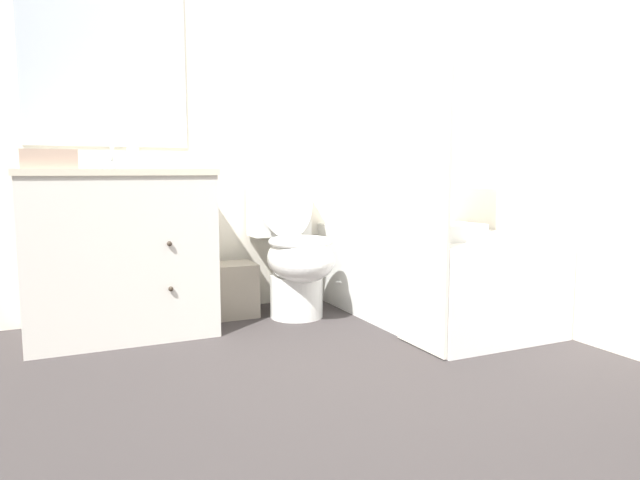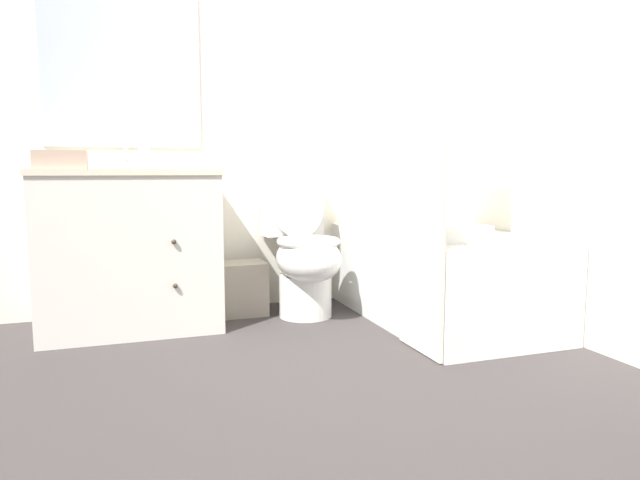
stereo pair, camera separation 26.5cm
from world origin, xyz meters
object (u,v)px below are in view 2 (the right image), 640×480
Objects in this scene: bath_towel_folded at (451,233)px; hand_towel_folded at (60,160)px; wastebasket at (241,288)px; toilet at (303,251)px; vanity_cabinet at (130,247)px; tissue_box at (145,160)px; bathtub at (439,276)px; sink_faucet at (126,163)px.

hand_towel_folded is at bearing 161.59° from bath_towel_folded.
toilet is at bearing -21.89° from wastebasket.
bath_towel_folded is at bearing -28.11° from vanity_cabinet.
vanity_cabinet is 6.04× the size of tissue_box.
tissue_box is at bearing 26.94° from vanity_cabinet.
hand_towel_folded is 1.84m from bath_towel_folded.
wastebasket is (-1.00, 0.47, -0.09)m from bathtub.
sink_faucet is 1.75m from bath_towel_folded.
hand_towel_folded reaches higher than wastebasket.
wastebasket is (0.59, 0.08, -0.27)m from vanity_cabinet.
toilet is 0.76m from bathtub.
toilet is 1.32m from hand_towel_folded.
bath_towel_folded is (1.43, -0.96, -0.34)m from sink_faucet.
bath_towel_folded is (1.43, -0.76, 0.10)m from vanity_cabinet.
wastebasket is (0.59, -0.11, -0.71)m from sink_faucet.
wastebasket is 0.92× the size of bath_towel_folded.
toilet is at bearing -14.75° from sink_faucet.
sink_faucet is 1.07m from toilet.
tissue_box reaches higher than bath_towel_folded.
vanity_cabinet is at bearing -171.96° from wastebasket.
toilet is 2.89× the size of wastebasket.
vanity_cabinet is 1.65m from bathtub.
tissue_box is 0.45m from hand_towel_folded.
hand_towel_folded is 0.71× the size of bath_towel_folded.
tissue_box is at bearing 31.85° from hand_towel_folded.
vanity_cabinet is at bearing -90.00° from sink_faucet.
bathtub is 1.11m from wastebasket.
hand_towel_folded reaches higher than bathtub.
vanity_cabinet is 0.46m from tissue_box.
tissue_box is at bearing -175.70° from wastebasket.
bathtub is 9.17× the size of tissue_box.
tissue_box is at bearing 163.92° from bathtub.
bath_towel_folded is at bearing -114.11° from bathtub.
wastebasket is at bearing -10.55° from sink_faucet.
tissue_box reaches higher than wastebasket.
toilet is at bearing 125.23° from bath_towel_folded.
sink_faucet is 0.17m from tissue_box.
vanity_cabinet is 1.62m from bath_towel_folded.
tissue_box is at bearing 148.83° from bath_towel_folded.
sink_faucet reaches higher than wastebasket.
hand_towel_folded is (-1.21, -0.14, 0.50)m from toilet.
toilet is 0.64× the size of bathtub.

